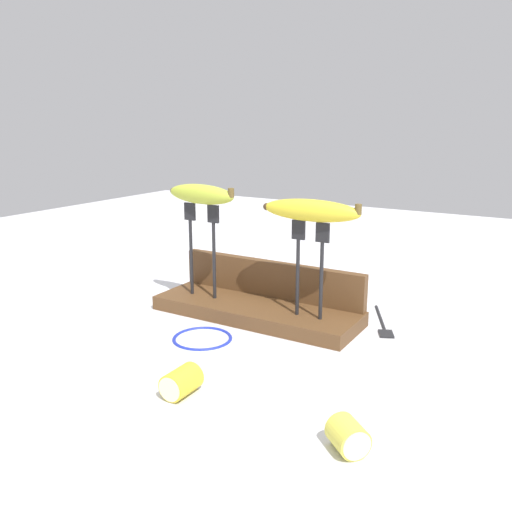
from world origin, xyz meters
TOP-DOWN VIEW (x-y plane):
  - ground_plane at (0.00, 0.00)m, footprint 3.00×3.00m
  - wooden_board at (0.00, 0.00)m, footprint 0.43×0.14m
  - board_backstop at (0.00, 0.06)m, footprint 0.42×0.02m
  - fork_stand_left at (-0.12, -0.01)m, footprint 0.09×0.01m
  - fork_stand_right at (0.12, -0.01)m, footprint 0.07×0.01m
  - banana_raised_left at (-0.12, -0.01)m, footprint 0.17×0.06m
  - banana_raised_right at (0.12, -0.01)m, footprint 0.19×0.04m
  - fork_fallen_near at (0.24, 0.09)m, footprint 0.09×0.17m
  - banana_chunk_near at (0.33, -0.34)m, footprint 0.06×0.06m
  - banana_chunk_far at (0.07, -0.33)m, footprint 0.04×0.06m
  - wire_coil at (-0.03, -0.15)m, footprint 0.11×0.11m

SIDE VIEW (x-z plane):
  - ground_plane at x=0.00m, z-range 0.00..0.00m
  - wire_coil at x=-0.03m, z-range 0.00..0.01m
  - fork_fallen_near at x=0.24m, z-range 0.00..0.01m
  - wooden_board at x=0.00m, z-range 0.00..0.03m
  - banana_chunk_near at x=0.33m, z-range 0.00..0.04m
  - banana_chunk_far at x=0.07m, z-range 0.00..0.04m
  - board_backstop at x=0.00m, z-range 0.03..0.10m
  - fork_stand_right at x=0.12m, z-range 0.05..0.23m
  - fork_stand_left at x=-0.12m, z-range 0.05..0.24m
  - banana_raised_right at x=0.12m, z-range 0.21..0.25m
  - banana_raised_left at x=-0.12m, z-range 0.22..0.26m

